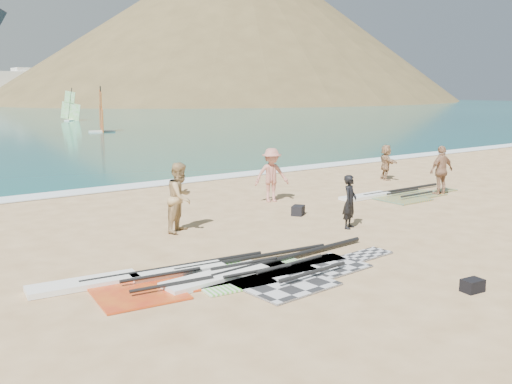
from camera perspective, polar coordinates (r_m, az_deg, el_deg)
ground at (r=15.28m, az=13.40°, el=-5.31°), size 300.00×300.00×0.00m
surf_line at (r=24.86m, az=-8.61°, el=0.90°), size 300.00×1.20×0.04m
headland_main at (r=169.52m, az=-1.50°, el=9.08°), size 143.00×143.00×45.00m
headland_minor at (r=198.98m, az=5.26°, el=9.24°), size 70.00×70.00×28.00m
rig_grey at (r=12.71m, az=1.61°, el=-8.02°), size 5.90×2.38×0.20m
rig_green at (r=12.85m, az=-2.97°, el=-7.83°), size 5.03×2.24×0.20m
rig_orange at (r=22.11m, az=13.60°, el=-0.34°), size 5.32×2.08×0.20m
rig_red at (r=12.32m, az=-11.52°, el=-8.84°), size 5.37×2.40×0.20m
gear_bag_near at (r=18.46m, az=4.23°, el=-1.85°), size 0.59×0.57×0.31m
gear_bag_far at (r=12.46m, az=20.83°, el=-8.73°), size 0.46×0.35×0.26m
person_wetsuit at (r=16.81m, az=9.36°, el=-0.97°), size 0.68×0.60×1.58m
beachgoer_left at (r=16.31m, az=-7.56°, el=-0.53°), size 1.22×1.16×1.99m
beachgoer_mid at (r=20.43m, az=1.57°, el=1.70°), size 1.42×1.10×1.94m
beachgoer_back at (r=22.73m, az=18.04°, el=2.04°), size 1.16×0.57×1.91m
beachgoer_right at (r=25.98m, az=12.86°, el=2.92°), size 1.05×1.52×1.58m
windsurfer_centre at (r=54.03m, az=-15.21°, el=7.09°), size 2.40×2.74×4.20m
windsurfer_right at (r=73.52m, az=-18.06°, el=7.71°), size 2.04×2.00×4.02m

